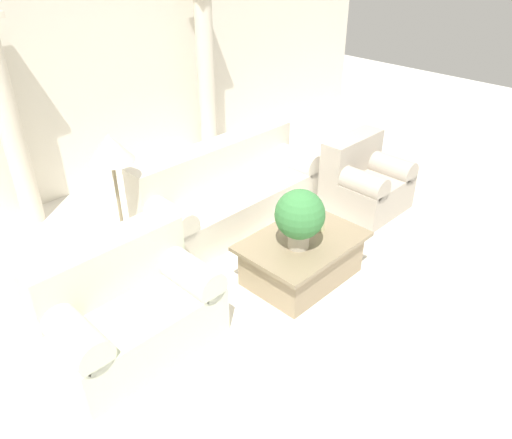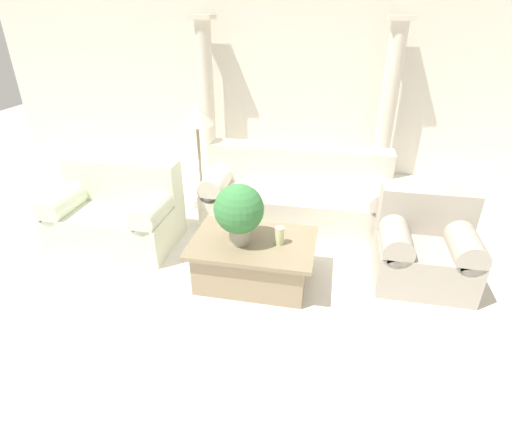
{
  "view_description": "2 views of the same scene",
  "coord_description": "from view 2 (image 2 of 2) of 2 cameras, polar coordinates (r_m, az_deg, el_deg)",
  "views": [
    {
      "loc": [
        -3.15,
        -2.75,
        3.03
      ],
      "look_at": [
        -0.17,
        0.19,
        0.5
      ],
      "focal_mm": 35.0,
      "sensor_mm": 36.0,
      "label": 1
    },
    {
      "loc": [
        0.61,
        -3.45,
        2.38
      ],
      "look_at": [
        -0.06,
        -0.13,
        0.58
      ],
      "focal_mm": 28.0,
      "sensor_mm": 36.0,
      "label": 2
    }
  ],
  "objects": [
    {
      "name": "loveseat",
      "position": [
        4.72,
        -19.17,
        1.15
      ],
      "size": [
        1.31,
        0.85,
        0.89
      ],
      "color": "beige",
      "rests_on": "ground_plane"
    },
    {
      "name": "coffee_table",
      "position": [
        3.86,
        -0.39,
        -5.79
      ],
      "size": [
        1.16,
        0.81,
        0.44
      ],
      "color": "#998466",
      "rests_on": "ground_plane"
    },
    {
      "name": "armchair",
      "position": [
        4.17,
        22.91,
        -3.31
      ],
      "size": [
        0.88,
        0.8,
        0.86
      ],
      "color": "#ADA393",
      "rests_on": "ground_plane"
    },
    {
      "name": "floor_lamp",
      "position": [
        5.08,
        -8.46,
        14.07
      ],
      "size": [
        0.43,
        0.43,
        1.37
      ],
      "color": "gray",
      "rests_on": "ground_plane"
    },
    {
      "name": "column_right",
      "position": [
        6.23,
        18.37,
        15.54
      ],
      "size": [
        0.33,
        0.33,
        2.29
      ],
      "color": "beige",
      "rests_on": "ground_plane"
    },
    {
      "name": "wall_back",
      "position": [
        6.48,
        6.42,
        20.98
      ],
      "size": [
        10.0,
        0.06,
        3.2
      ],
      "color": "silver",
      "rests_on": "ground_plane"
    },
    {
      "name": "potted_plant",
      "position": [
        3.57,
        -2.45,
        1.3
      ],
      "size": [
        0.46,
        0.46,
        0.57
      ],
      "color": "#B2A893",
      "rests_on": "coffee_table"
    },
    {
      "name": "pillar_candle",
      "position": [
        3.66,
        3.37,
        -2.33
      ],
      "size": [
        0.09,
        0.09,
        0.17
      ],
      "color": "beige",
      "rests_on": "coffee_table"
    },
    {
      "name": "sofa_long",
      "position": [
        4.91,
        5.78,
        3.58
      ],
      "size": [
        2.2,
        0.85,
        0.89
      ],
      "color": "beige",
      "rests_on": "ground_plane"
    },
    {
      "name": "column_left",
      "position": [
        6.52,
        -7.11,
        17.18
      ],
      "size": [
        0.33,
        0.33,
        2.29
      ],
      "color": "beige",
      "rests_on": "ground_plane"
    },
    {
      "name": "ground_plane",
      "position": [
        4.23,
        1.17,
        -6.15
      ],
      "size": [
        16.0,
        16.0,
        0.0
      ],
      "primitive_type": "plane",
      "color": "silver"
    }
  ]
}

